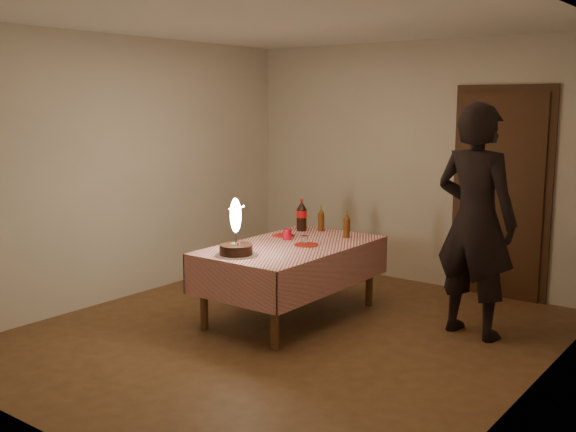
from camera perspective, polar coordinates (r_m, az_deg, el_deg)
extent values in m
cube|color=brown|center=(5.82, -0.13, -9.99)|extent=(4.00, 4.50, 0.01)
cube|color=beige|center=(7.43, 10.46, 4.40)|extent=(4.00, 0.04, 2.60)
cube|color=beige|center=(3.99, -20.09, -0.38)|extent=(4.00, 0.04, 2.60)
cube|color=beige|center=(6.91, -13.48, 3.92)|extent=(0.04, 4.50, 2.60)
cube|color=beige|center=(4.61, 20.08, 0.89)|extent=(0.04, 4.50, 2.60)
cube|color=silver|center=(5.52, -0.14, 16.34)|extent=(4.00, 4.50, 0.04)
cube|color=#472814|center=(7.04, 17.56, 1.59)|extent=(0.85, 0.05, 2.05)
sphere|color=#B28C33|center=(7.11, 14.99, 1.58)|extent=(0.06, 0.06, 0.06)
cube|color=brown|center=(6.10, 0.28, -2.72)|extent=(0.90, 1.60, 0.04)
cylinder|color=brown|center=(5.89, -7.14, -6.62)|extent=(0.07, 0.07, 0.63)
cylinder|color=brown|center=(5.39, -1.13, -8.07)|extent=(0.07, 0.07, 0.63)
cylinder|color=brown|center=(6.99, 1.36, -3.96)|extent=(0.07, 0.07, 0.63)
cylinder|color=brown|center=(6.57, 6.91, -4.90)|extent=(0.07, 0.07, 0.63)
cube|color=white|center=(6.10, 0.28, -2.49)|extent=(1.02, 1.72, 0.01)
cube|color=white|center=(5.50, -5.09, -5.75)|extent=(1.02, 0.01, 0.34)
cube|color=white|center=(6.82, 4.59, -2.73)|extent=(1.02, 0.01, 0.34)
cube|color=white|center=(6.44, -3.31, -3.45)|extent=(0.01, 1.72, 0.34)
cube|color=white|center=(5.86, 4.24, -4.78)|extent=(0.01, 1.72, 0.34)
cylinder|color=white|center=(5.70, -4.41, -3.28)|extent=(0.35, 0.35, 0.01)
cylinder|color=black|center=(5.69, -4.42, -2.84)|extent=(0.27, 0.27, 0.08)
cylinder|color=white|center=(5.70, -4.48, -2.35)|extent=(0.07, 0.07, 0.00)
sphere|color=red|center=(5.65, -4.23, -2.37)|extent=(0.02, 0.02, 0.02)
cube|color=#19721E|center=(5.63, -4.18, -2.51)|extent=(0.02, 0.01, 0.00)
cube|color=#19721E|center=(5.64, -4.40, -2.48)|extent=(0.01, 0.02, 0.00)
cylinder|color=#262628|center=(5.67, -4.43, -1.83)|extent=(0.01, 0.01, 0.12)
ellipsoid|color=#FFF2BF|center=(5.63, -4.46, 0.06)|extent=(0.09, 0.09, 0.29)
sphere|color=white|center=(5.65, -4.44, -1.03)|extent=(0.04, 0.04, 0.04)
cylinder|color=#B6160C|center=(6.07, 1.57, -2.44)|extent=(0.22, 0.22, 0.01)
cylinder|color=red|center=(6.30, -0.06, -1.57)|extent=(0.08, 0.08, 0.10)
cylinder|color=white|center=(6.05, 1.41, -2.10)|extent=(0.07, 0.07, 0.09)
cube|color=red|center=(6.46, -0.39, -1.67)|extent=(0.15, 0.15, 0.02)
cylinder|color=black|center=(6.74, 1.16, -0.33)|extent=(0.10, 0.10, 0.22)
cylinder|color=red|center=(6.73, 1.16, 0.17)|extent=(0.10, 0.10, 0.07)
cone|color=black|center=(6.71, 1.17, 0.93)|extent=(0.10, 0.10, 0.08)
cylinder|color=red|center=(6.70, 1.17, 1.31)|extent=(0.03, 0.03, 0.02)
cylinder|color=#582E0F|center=(6.73, 2.83, -0.52)|extent=(0.06, 0.06, 0.18)
cone|color=#582E0F|center=(6.71, 2.83, 0.49)|extent=(0.06, 0.06, 0.06)
cylinder|color=olive|center=(6.70, 2.84, 0.78)|extent=(0.02, 0.02, 0.02)
cylinder|color=#582E0F|center=(6.42, 4.99, -1.04)|extent=(0.06, 0.06, 0.18)
cone|color=#582E0F|center=(6.40, 5.01, 0.01)|extent=(0.06, 0.06, 0.06)
cylinder|color=olive|center=(6.39, 5.01, 0.32)|extent=(0.02, 0.02, 0.02)
imported|color=black|center=(5.79, 15.58, -0.42)|extent=(0.77, 0.56, 1.96)
cube|color=black|center=(5.83, 16.52, 6.47)|extent=(0.14, 0.11, 0.10)
cylinder|color=black|center=(5.90, 16.89, 6.49)|extent=(0.09, 0.09, 0.08)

